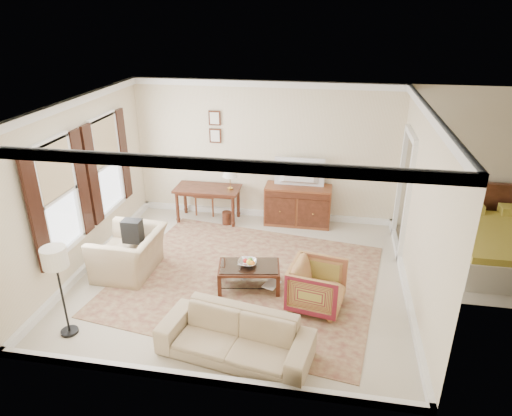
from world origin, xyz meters
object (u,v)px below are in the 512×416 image
(coffee_table, at_px, (249,271))
(club_armchair, at_px, (128,246))
(sideboard, at_px, (298,205))
(striped_armchair, at_px, (317,284))
(sofa, at_px, (235,331))
(tv, at_px, (299,164))
(writing_desk, at_px, (208,193))

(coffee_table, relative_size, club_armchair, 0.92)
(sideboard, relative_size, striped_armchair, 1.68)
(sideboard, distance_m, club_armchair, 3.59)
(striped_armchair, height_order, sofa, striped_armchair)
(sideboard, height_order, tv, tv)
(writing_desk, distance_m, sofa, 4.23)
(striped_armchair, bearing_deg, club_armchair, 92.47)
(writing_desk, height_order, tv, tv)
(writing_desk, xyz_separation_m, tv, (1.89, 0.13, 0.69))
(writing_desk, xyz_separation_m, coffee_table, (1.34, -2.39, -0.32))
(coffee_table, distance_m, striped_armchair, 1.16)
(writing_desk, bearing_deg, sideboard, 4.45)
(writing_desk, bearing_deg, striped_armchair, -48.06)
(writing_desk, bearing_deg, coffee_table, -60.74)
(coffee_table, bearing_deg, tv, 77.60)
(coffee_table, xyz_separation_m, striped_armchair, (1.11, -0.33, 0.09))
(tv, distance_m, club_armchair, 3.67)
(coffee_table, bearing_deg, striped_armchair, -16.63)
(tv, bearing_deg, striped_armchair, 100.97)
(sofa, bearing_deg, striped_armchair, 61.87)
(tv, height_order, striped_armchair, tv)
(tv, height_order, club_armchair, tv)
(writing_desk, relative_size, club_armchair, 1.17)
(striped_armchair, distance_m, club_armchair, 3.25)
(writing_desk, height_order, coffee_table, writing_desk)
(tv, bearing_deg, coffee_table, 77.60)
(striped_armchair, bearing_deg, sofa, 152.11)
(sideboard, xyz_separation_m, club_armchair, (-2.66, -2.41, 0.09))
(sideboard, xyz_separation_m, sofa, (-0.44, -4.12, -0.03))
(writing_desk, height_order, striped_armchair, striped_armchair)
(tv, bearing_deg, club_armchair, 42.00)
(sideboard, relative_size, sofa, 0.68)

